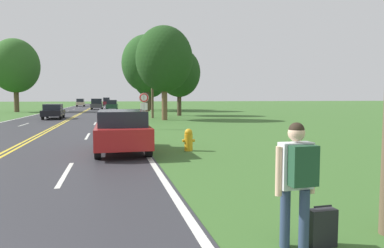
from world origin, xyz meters
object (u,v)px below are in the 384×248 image
(traffic_sign, at_px, (144,102))
(tree_behind_sign, at_px, (15,66))
(tree_left_verge, at_px, (164,59))
(car_maroon_van_distant, at_px, (107,102))
(hitchhiker_person, at_px, (297,173))
(tree_far_back, at_px, (147,64))
(fire_hydrant, at_px, (189,140))
(car_dark_green_hatchback_mid_near, at_px, (112,105))
(tree_right_cluster, at_px, (179,73))
(car_champagne_suv_receding, at_px, (80,102))
(tree_mid_treeline, at_px, (150,78))
(car_red_hatchback_nearest, at_px, (122,130))
(car_dark_grey_van_mid_far, at_px, (97,104))
(suitcase, at_px, (322,228))
(car_black_sedan_approaching, at_px, (53,111))

(traffic_sign, xyz_separation_m, tree_behind_sign, (-14.89, 31.07, 4.74))
(tree_left_verge, bearing_deg, car_maroon_van_distant, 95.46)
(hitchhiker_person, xyz_separation_m, tree_far_back, (3.12, 47.83, 6.06))
(fire_hydrant, bearing_deg, car_dark_green_hatchback_mid_near, 93.31)
(fire_hydrant, height_order, tree_right_cluster, tree_right_cluster)
(tree_left_verge, xyz_separation_m, car_maroon_van_distant, (-5.60, 58.54, -4.34))
(traffic_sign, distance_m, car_dark_green_hatchback_mid_near, 34.77)
(car_champagne_suv_receding, bearing_deg, hitchhiker_person, -174.31)
(tree_mid_treeline, xyz_separation_m, car_red_hatchback_nearest, (-6.19, -44.64, -4.49))
(tree_behind_sign, distance_m, car_dark_grey_van_mid_far, 14.75)
(tree_left_verge, distance_m, car_red_hatchback_nearest, 18.82)
(suitcase, xyz_separation_m, car_red_hatchback_nearest, (-2.31, 8.73, 0.57))
(car_maroon_van_distant, bearing_deg, tree_left_verge, 6.69)
(tree_left_verge, bearing_deg, tree_right_cluster, 68.65)
(tree_mid_treeline, relative_size, car_champagne_suv_receding, 1.97)
(tree_mid_treeline, bearing_deg, car_champagne_suv_receding, 117.41)
(hitchhiker_person, height_order, tree_right_cluster, tree_right_cluster)
(suitcase, xyz_separation_m, tree_behind_sign, (-15.53, 48.77, 6.20))
(suitcase, distance_m, car_black_sedan_approaching, 31.73)
(car_dark_green_hatchback_mid_near, bearing_deg, tree_behind_sign, -71.83)
(traffic_sign, height_order, car_dark_green_hatchback_mid_near, traffic_sign)
(hitchhiker_person, height_order, car_maroon_van_distant, car_maroon_van_distant)
(car_champagne_suv_receding, bearing_deg, tree_behind_sign, 167.64)
(tree_far_back, height_order, car_black_sedan_approaching, tree_far_back)
(tree_mid_treeline, bearing_deg, car_red_hatchback_nearest, -97.89)
(suitcase, distance_m, tree_left_verge, 27.03)
(car_dark_grey_van_mid_far, distance_m, car_champagne_suv_receding, 21.93)
(traffic_sign, bearing_deg, car_red_hatchback_nearest, -100.54)
(suitcase, relative_size, traffic_sign, 0.24)
(car_dark_green_hatchback_mid_near, bearing_deg, fire_hydrant, 5.94)
(hitchhiker_person, height_order, suitcase, hitchhiker_person)
(tree_left_verge, height_order, tree_right_cluster, tree_left_verge)
(car_red_hatchback_nearest, bearing_deg, tree_left_verge, 166.11)
(tree_far_back, distance_m, car_dark_green_hatchback_mid_near, 9.28)
(tree_left_verge, bearing_deg, car_dark_green_hatchback_mid_near, 99.72)
(traffic_sign, relative_size, tree_left_verge, 0.28)
(car_black_sedan_approaching, bearing_deg, car_dark_grey_van_mid_far, -8.69)
(hitchhiker_person, xyz_separation_m, car_black_sedan_approaching, (-7.56, 30.72, -0.28))
(tree_far_back, xyz_separation_m, car_black_sedan_approaching, (-10.69, -17.11, -6.34))
(car_red_hatchback_nearest, bearing_deg, traffic_sign, 169.32)
(traffic_sign, height_order, tree_left_verge, tree_left_verge)
(tree_far_back, height_order, car_champagne_suv_receding, tree_far_back)
(traffic_sign, height_order, car_red_hatchback_nearest, traffic_sign)
(traffic_sign, xyz_separation_m, car_dark_green_hatchback_mid_near, (-1.78, 34.72, -0.84))
(suitcase, relative_size, car_red_hatchback_nearest, 0.14)
(traffic_sign, height_order, tree_far_back, tree_far_back)
(traffic_sign, xyz_separation_m, tree_far_back, (3.37, 30.13, 5.37))
(tree_left_verge, distance_m, car_maroon_van_distant, 58.96)
(fire_hydrant, bearing_deg, tree_left_verge, 83.95)
(tree_mid_treeline, height_order, car_champagne_suv_receding, tree_mid_treeline)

